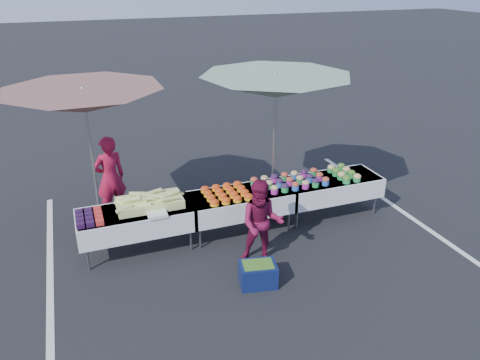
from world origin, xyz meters
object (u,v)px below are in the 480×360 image
object	(u,v)px
table_center	(240,202)
table_right	(330,186)
vendor	(110,178)
storage_bin	(258,274)
customer	(262,223)
umbrella_right	(276,88)
umbrella_left	(84,102)
table_left	(136,219)

from	to	relation	value
table_center	table_right	bearing A→B (deg)	0.00
vendor	storage_bin	world-z (taller)	vendor
vendor	customer	world-z (taller)	vendor
table_center	vendor	bearing A→B (deg)	146.97
vendor	umbrella_right	distance (m)	3.41
table_right	umbrella_left	distance (m)	4.56
umbrella_left	storage_bin	xyz separation A→B (m)	(2.02, -2.34, -2.20)
umbrella_right	customer	bearing A→B (deg)	-120.03
vendor	table_left	bearing A→B (deg)	84.04
vendor	storage_bin	distance (m)	3.42
table_left	table_center	size ratio (longest dim) A/B	1.00
umbrella_right	umbrella_left	bearing A→B (deg)	172.69
storage_bin	table_right	bearing A→B (deg)	47.76
vendor	umbrella_left	xyz separation A→B (m)	(-0.28, -0.53, 1.58)
table_right	storage_bin	bearing A→B (deg)	-143.62
table_right	umbrella_left	size ratio (longest dim) A/B	0.55
table_left	customer	world-z (taller)	customer
table_right	vendor	xyz separation A→B (m)	(-3.84, 1.33, 0.22)
customer	vendor	bearing A→B (deg)	153.42
table_right	umbrella_right	bearing A→B (deg)	158.20
customer	umbrella_right	world-z (taller)	umbrella_right
table_left	customer	distance (m)	2.05
umbrella_left	table_center	bearing A→B (deg)	-19.03
table_right	customer	world-z (taller)	customer
table_right	vendor	size ratio (longest dim) A/B	1.16
storage_bin	customer	bearing A→B (deg)	73.82
customer	umbrella_left	bearing A→B (deg)	164.32
customer	umbrella_left	size ratio (longest dim) A/B	0.42
vendor	umbrella_right	bearing A→B (deg)	145.70
umbrella_left	umbrella_right	xyz separation A→B (m)	(3.12, -0.40, 0.06)
umbrella_right	storage_bin	distance (m)	3.17
table_left	umbrella_right	size ratio (longest dim) A/B	0.62
table_left	umbrella_left	world-z (taller)	umbrella_left
storage_bin	table_center	bearing A→B (deg)	90.59
table_center	umbrella_left	size ratio (longest dim) A/B	0.55
vendor	table_right	bearing A→B (deg)	144.71
table_center	customer	world-z (taller)	customer
table_right	storage_bin	distance (m)	2.63
customer	umbrella_left	world-z (taller)	umbrella_left
customer	table_right	bearing A→B (deg)	52.17
table_left	vendor	world-z (taller)	vendor
storage_bin	umbrella_right	bearing A→B (deg)	72.00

